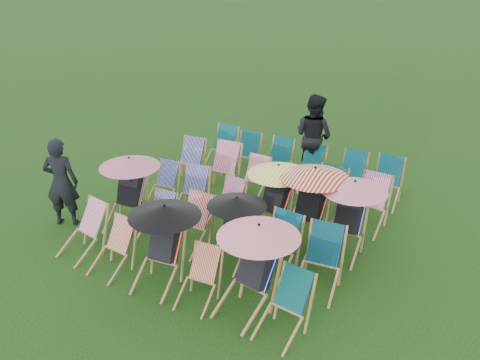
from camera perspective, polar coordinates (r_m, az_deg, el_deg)
The scene contains 33 objects.
ground at distance 10.37m, azimuth 0.45°, elevation -5.03°, with size 100.00×100.00×0.00m, color black.
deckchair_0 at distance 9.75m, azimuth -16.47°, elevation -5.20°, with size 0.73×0.92×0.91m.
deckchair_1 at distance 9.18m, azimuth -13.48°, elevation -7.07°, with size 0.62×0.82×0.85m.
deckchair_2 at distance 8.56m, azimuth -8.46°, elevation -6.79°, with size 1.15×1.23×1.37m.
deckchair_3 at distance 8.26m, azimuth -4.44°, elevation -10.45°, with size 0.60×0.80×0.82m.
deckchair_4 at distance 7.86m, azimuth 1.17°, elevation -9.32°, with size 1.21×1.30×1.44m.
deckchair_5 at distance 7.67m, azimuth 4.70°, elevation -13.36°, with size 0.70×0.89×0.89m.
deckchair_6 at distance 10.37m, azimuth -11.95°, elevation -1.13°, with size 1.14×1.24×1.36m.
deckchair_7 at distance 9.95m, azimuth -8.93°, elevation -4.03°, with size 0.56×0.77×0.83m.
deckchair_8 at distance 9.57m, azimuth -5.33°, elevation -4.70°, with size 0.64×0.87×0.93m.
deckchair_9 at distance 9.05m, azimuth -0.82°, elevation -5.24°, with size 1.01×1.06×1.20m.
deckchair_10 at distance 8.88m, azimuth 3.82°, elevation -7.10°, with size 0.71×0.94×0.96m.
deckchair_11 at distance 8.56m, azimuth 8.53°, elevation -8.64°, with size 0.74×0.97×0.98m.
deckchair_12 at distance 11.25m, azimuth -8.25°, elevation -0.43°, with size 0.61×0.80×0.81m.
deckchair_13 at distance 10.75m, azimuth -5.19°, elevation -1.30°, with size 0.72×0.90×0.88m.
deckchair_14 at distance 10.31m, azimuth -1.51°, elevation -2.55°, with size 0.62×0.82×0.84m.
deckchair_15 at distance 9.90m, azimuth 3.49°, elevation -1.92°, with size 1.14×1.21×1.35m.
deckchair_16 at distance 9.62m, azimuth 7.25°, elevation -2.59°, with size 1.22×1.29×1.45m.
deckchair_17 at distance 9.43m, azimuth 11.41°, elevation -3.86°, with size 1.14×1.20×1.36m.
deckchair_18 at distance 12.06m, azimuth -5.62°, elevation 1.88°, with size 0.72×0.93×0.95m.
deckchair_19 at distance 11.57m, azimuth -2.08°, elevation 1.14°, with size 0.71×0.96×1.01m.
deckchair_20 at distance 11.29m, azimuth 1.26°, elevation 0.06°, with size 0.59×0.81×0.86m.
deckchair_21 at distance 10.96m, azimuth 5.33°, elevation -0.96°, with size 0.55×0.76×0.82m.
deckchair_22 at distance 10.62m, azimuth 9.16°, elevation -1.63°, with size 0.65×0.90×0.97m.
deckchair_23 at distance 10.44m, azimuth 13.61°, elevation -2.50°, with size 0.68×0.93×0.98m.
deckchair_24 at distance 12.81m, azimuth -2.12°, elevation 3.42°, with size 0.64×0.89×0.95m.
deckchair_25 at distance 12.50m, azimuth 0.59°, elevation 2.72°, with size 0.69×0.88×0.89m.
deckchair_26 at distance 12.18m, azimuth 3.90°, elevation 2.07°, with size 0.60×0.83×0.90m.
deckchair_27 at distance 11.89m, azimuth 7.29°, elevation 1.28°, with size 0.62×0.84×0.88m.
deckchair_28 at distance 11.67m, azimuth 11.66°, elevation 0.49°, with size 0.62×0.85×0.89m.
deckchair_29 at distance 11.47m, azimuth 15.29°, elevation -0.27°, with size 0.66×0.89×0.93m.
person_left at distance 10.65m, azimuth -18.53°, elevation -0.22°, with size 0.65×0.42×1.77m, color black.
person_rear at distance 12.25m, azimuth 7.85°, elevation 4.66°, with size 0.95×0.74×1.95m, color black.
Camera 1 is at (4.36, -7.84, 5.21)m, focal length 40.00 mm.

